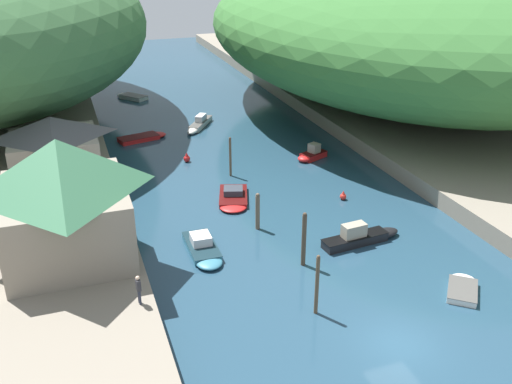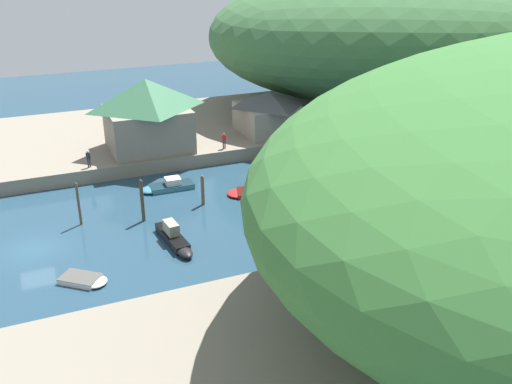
# 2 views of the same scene
# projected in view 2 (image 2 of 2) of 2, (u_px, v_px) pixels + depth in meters

# --- Properties ---
(water_surface) EXTENTS (130.00, 130.00, 0.00)m
(water_surface) POSITION_uv_depth(u_px,v_px,m) (373.00, 188.00, 53.23)
(water_surface) COLOR #234256
(water_surface) RESTS_ON ground
(left_bank) EXTENTS (22.00, 120.00, 1.39)m
(left_bank) POSITION_uv_depth(u_px,v_px,m) (274.00, 119.00, 71.82)
(left_bank) COLOR gray
(left_bank) RESTS_ON ground
(hillside_left) EXTENTS (37.93, 53.11, 17.87)m
(hillside_left) POSITION_uv_depth(u_px,v_px,m) (403.00, 31.00, 75.75)
(hillside_left) COLOR #3D6B3D
(hillside_left) RESTS_ON left_bank
(waterfront_building) EXTENTS (7.60, 8.69, 7.30)m
(waterfront_building) POSITION_uv_depth(u_px,v_px,m) (147.00, 113.00, 57.79)
(waterfront_building) COLOR gray
(waterfront_building) RESTS_ON left_bank
(boathouse_shed) EXTENTS (7.22, 6.76, 4.67)m
(boathouse_shed) POSITION_uv_depth(u_px,v_px,m) (269.00, 111.00, 63.62)
(boathouse_shed) COLOR gray
(boathouse_shed) RESTS_ON left_bank
(boat_near_quay) EXTENTS (5.20, 2.87, 0.46)m
(boat_near_quay) POSITION_uv_depth(u_px,v_px,m) (383.00, 153.00, 61.41)
(boat_near_quay) COLOR red
(boat_near_quay) RESTS_ON water_surface
(boat_far_upstream) EXTENTS (4.16, 5.52, 1.20)m
(boat_far_upstream) POSITION_uv_depth(u_px,v_px,m) (436.00, 169.00, 56.82)
(boat_far_upstream) COLOR silver
(boat_far_upstream) RESTS_ON water_surface
(boat_yellow_tender) EXTENTS (3.27, 3.49, 0.39)m
(boat_yellow_tender) POSITION_uv_depth(u_px,v_px,m) (86.00, 280.00, 38.36)
(boat_yellow_tender) COLOR silver
(boat_yellow_tender) RESTS_ON water_surface
(boat_far_right_bank) EXTENTS (5.92, 1.69, 1.54)m
(boat_far_right_bank) POSITION_uv_depth(u_px,v_px,m) (175.00, 239.00, 43.13)
(boat_far_right_bank) COLOR black
(boat_far_right_bank) RESTS_ON water_surface
(boat_cabin_cruiser) EXTENTS (1.87, 5.00, 1.07)m
(boat_cabin_cruiser) POSITION_uv_depth(u_px,v_px,m) (167.00, 186.00, 52.79)
(boat_cabin_cruiser) COLOR teal
(boat_cabin_cruiser) RESTS_ON water_surface
(boat_red_skiff) EXTENTS (3.44, 5.21, 0.87)m
(boat_red_skiff) POSITION_uv_depth(u_px,v_px,m) (254.00, 192.00, 51.76)
(boat_red_skiff) COLOR red
(boat_red_skiff) RESTS_ON water_surface
(boat_moored_right) EXTENTS (3.94, 4.42, 0.50)m
(boat_moored_right) POSITION_uv_depth(u_px,v_px,m) (506.00, 137.00, 66.48)
(boat_moored_right) COLOR white
(boat_moored_right) RESTS_ON water_surface
(boat_white_cruiser) EXTENTS (3.36, 2.42, 1.41)m
(boat_white_cruiser) POSITION_uv_depth(u_px,v_px,m) (372.00, 221.00, 45.93)
(boat_white_cruiser) COLOR red
(boat_white_cruiser) RESTS_ON water_surface
(mooring_post_nearest) EXTENTS (0.21, 0.21, 3.69)m
(mooring_post_nearest) POSITION_uv_depth(u_px,v_px,m) (79.00, 204.00, 45.64)
(mooring_post_nearest) COLOR brown
(mooring_post_nearest) RESTS_ON water_surface
(mooring_post_second) EXTENTS (0.29, 0.29, 3.68)m
(mooring_post_second) POSITION_uv_depth(u_px,v_px,m) (142.00, 200.00, 46.23)
(mooring_post_second) COLOR #4C3D2D
(mooring_post_second) RESTS_ON water_surface
(mooring_post_middle) EXTENTS (0.31, 0.31, 2.77)m
(mooring_post_middle) POSITION_uv_depth(u_px,v_px,m) (203.00, 190.00, 49.31)
(mooring_post_middle) COLOR brown
(mooring_post_middle) RESTS_ON water_surface
(mooring_post_farthest) EXTENTS (0.20, 0.20, 3.52)m
(mooring_post_farthest) POSITION_uv_depth(u_px,v_px,m) (309.00, 173.00, 51.84)
(mooring_post_farthest) COLOR brown
(mooring_post_farthest) RESTS_ON water_surface
(channel_buoy_near) EXTENTS (0.51, 0.51, 0.76)m
(channel_buoy_near) POSITION_uv_depth(u_px,v_px,m) (264.00, 236.00, 43.88)
(channel_buoy_near) COLOR red
(channel_buoy_near) RESTS_ON water_surface
(channel_buoy_far) EXTENTS (0.60, 0.60, 0.90)m
(channel_buoy_far) POSITION_uv_depth(u_px,v_px,m) (335.00, 171.00, 56.39)
(channel_buoy_far) COLOR red
(channel_buoy_far) RESTS_ON water_surface
(person_on_quay) EXTENTS (0.32, 0.43, 1.69)m
(person_on_quay) POSITION_uv_depth(u_px,v_px,m) (224.00, 140.00, 58.91)
(person_on_quay) COLOR #282D3D
(person_on_quay) RESTS_ON left_bank
(person_by_boathouse) EXTENTS (0.26, 0.40, 1.69)m
(person_by_boathouse) POSITION_uv_depth(u_px,v_px,m) (88.00, 158.00, 53.95)
(person_by_boathouse) COLOR #282D3D
(person_by_boathouse) RESTS_ON left_bank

